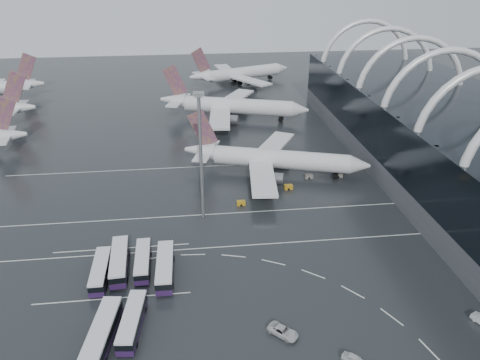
{
  "coord_description": "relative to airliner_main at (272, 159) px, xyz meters",
  "views": [
    {
      "loc": [
        -9.02,
        -84.44,
        55.76
      ],
      "look_at": [
        2.86,
        15.4,
        7.0
      ],
      "focal_mm": 35.0,
      "sensor_mm": 36.0,
      "label": 1
    }
  ],
  "objects": [
    {
      "name": "bus_row_near_a",
      "position": [
        -40.58,
        -42.69,
        -2.72
      ],
      "size": [
        3.08,
        12.38,
        3.04
      ],
      "rotation": [
        0.0,
        0.0,
        1.58
      ],
      "color": "#271440",
      "rests_on": "ground"
    },
    {
      "name": "bus_bay_line_south",
      "position": [
        -37.82,
        -48.96,
        -4.38
      ],
      "size": [
        28.0,
        0.25,
        0.01
      ],
      "primitive_type": "cube",
      "color": "white",
      "rests_on": "ground"
    },
    {
      "name": "terminal",
      "position": [
        47.75,
        -13.12,
        6.48
      ],
      "size": [
        42.0,
        160.0,
        34.9
      ],
      "color": "#5B5D61",
      "rests_on": "ground"
    },
    {
      "name": "ground",
      "position": [
        -13.82,
        -32.96,
        -4.39
      ],
      "size": [
        420.0,
        420.0,
        0.0
      ],
      "primitive_type": "plane",
      "color": "black",
      "rests_on": "ground"
    },
    {
      "name": "gse_cart_belly_c",
      "position": [
        -10.66,
        -17.28,
        -3.83
      ],
      "size": [
        2.06,
        1.22,
        1.12
      ],
      "primitive_type": "cube",
      "color": "#B98518",
      "rests_on": "ground"
    },
    {
      "name": "bus_bay_line_north",
      "position": [
        -37.82,
        -32.96,
        -4.38
      ],
      "size": [
        28.0,
        0.25,
        0.01
      ],
      "primitive_type": "cube",
      "color": "white",
      "rests_on": "ground"
    },
    {
      "name": "gse_cart_belly_d",
      "position": [
        17.87,
        -4.55,
        -3.73
      ],
      "size": [
        2.42,
        1.43,
        1.32
      ],
      "primitive_type": "cube",
      "color": "slate",
      "rests_on": "ground"
    },
    {
      "name": "floodlight_mast",
      "position": [
        -20.17,
        -22.01,
        14.39
      ],
      "size": [
        2.29,
        2.29,
        29.86
      ],
      "color": "gray",
      "rests_on": "ground"
    },
    {
      "name": "gse_cart_belly_b",
      "position": [
        9.69,
        -4.29,
        -3.81
      ],
      "size": [
        2.13,
        1.26,
        1.16
      ],
      "primitive_type": "cube",
      "color": "slate",
      "rests_on": "ground"
    },
    {
      "name": "bus_row_far_b",
      "position": [
        -37.84,
        -59.5,
        -2.51
      ],
      "size": [
        4.91,
        14.17,
        3.42
      ],
      "rotation": [
        0.0,
        0.0,
        1.44
      ],
      "color": "#271440",
      "rests_on": "ground"
    },
    {
      "name": "lane_marking_mid",
      "position": [
        -13.82,
        -20.96,
        -4.38
      ],
      "size": [
        120.0,
        0.25,
        0.01
      ],
      "primitive_type": "cube",
      "color": "white",
      "rests_on": "ground"
    },
    {
      "name": "gse_cart_belly_e",
      "position": [
        -0.93,
        0.05,
        -3.72
      ],
      "size": [
        2.44,
        1.44,
        1.33
      ],
      "primitive_type": "cube",
      "color": "#B98518",
      "rests_on": "ground"
    },
    {
      "name": "van_curve_b",
      "position": [
        0.46,
        -68.43,
        -3.68
      ],
      "size": [
        4.16,
        4.08,
        1.42
      ],
      "primitive_type": "imported",
      "rotation": [
        0.0,
        0.0,
        0.81
      ],
      "color": "silver",
      "rests_on": "ground"
    },
    {
      "name": "airliner_gate_b",
      "position": [
        -6.57,
        49.53,
        0.48
      ],
      "size": [
        54.84,
        48.68,
        19.45
      ],
      "rotation": [
        0.0,
        0.0,
        -0.31
      ],
      "color": "silver",
      "rests_on": "ground"
    },
    {
      "name": "airliner_main",
      "position": [
        0.0,
        0.0,
        0.0
      ],
      "size": [
        50.67,
        43.89,
        17.53
      ],
      "rotation": [
        0.0,
        0.0,
        -0.31
      ],
      "color": "silver",
      "rests_on": "ground"
    },
    {
      "name": "lane_marking_near",
      "position": [
        -13.82,
        -34.96,
        -4.38
      ],
      "size": [
        120.0,
        0.25,
        0.01
      ],
      "primitive_type": "cube",
      "color": "white",
      "rests_on": "ground"
    },
    {
      "name": "lane_marking_far",
      "position": [
        -13.82,
        7.04,
        -4.38
      ],
      "size": [
        120.0,
        0.25,
        0.01
      ],
      "primitive_type": "cube",
      "color": "white",
      "rests_on": "ground"
    },
    {
      "name": "bus_row_near_d",
      "position": [
        -28.45,
        -43.1,
        -2.55
      ],
      "size": [
        3.38,
        13.65,
        3.35
      ],
      "rotation": [
        0.0,
        0.0,
        1.56
      ],
      "color": "#271440",
      "rests_on": "ground"
    },
    {
      "name": "bus_row_near_b",
      "position": [
        -37.33,
        -40.25,
        -2.54
      ],
      "size": [
        3.87,
        13.8,
        3.36
      ],
      "rotation": [
        0.0,
        0.0,
        1.63
      ],
      "color": "#271440",
      "rests_on": "ground"
    },
    {
      "name": "bus_row_far_c",
      "position": [
        -33.44,
        -57.16,
        -2.7
      ],
      "size": [
        4.16,
        12.71,
        3.07
      ],
      "rotation": [
        0.0,
        0.0,
        1.46
      ],
      "color": "#271440",
      "rests_on": "ground"
    },
    {
      "name": "bus_row_near_c",
      "position": [
        -32.86,
        -40.3,
        -2.75
      ],
      "size": [
        3.09,
        12.17,
        2.98
      ],
      "rotation": [
        0.0,
        0.0,
        1.59
      ],
      "color": "#271440",
      "rests_on": "ground"
    },
    {
      "name": "airliner_gate_c",
      "position": [
        2.71,
        101.63,
        0.24
      ],
      "size": [
        50.14,
        45.74,
        18.5
      ],
      "rotation": [
        0.0,
        0.0,
        0.37
      ],
      "color": "silver",
      "rests_on": "ground"
    },
    {
      "name": "van_curve_a",
      "position": [
        -9.15,
        -61.29,
        -3.67
      ],
      "size": [
        5.37,
        5.32,
        1.44
      ],
      "primitive_type": "imported",
      "rotation": [
        0.0,
        0.0,
        0.8
      ],
      "color": "silver",
      "rests_on": "ground"
    },
    {
      "name": "gse_cart_belly_a",
      "position": [
        2.73,
        -10.16,
        -3.79
      ],
      "size": [
        2.19,
        1.3,
        1.2
      ],
      "primitive_type": "cube",
      "color": "#B98518",
      "rests_on": "ground"
    }
  ]
}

